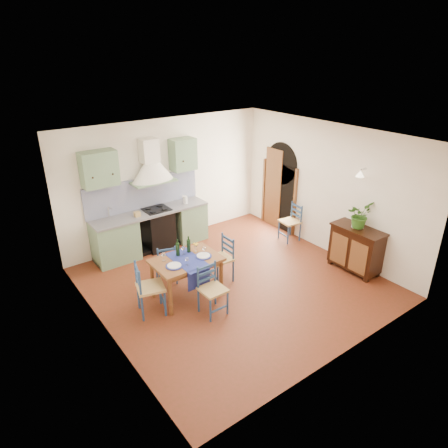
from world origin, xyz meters
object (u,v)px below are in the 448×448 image
(dining_table, at_px, (187,263))
(potted_plant, at_px, (359,215))
(sideboard, at_px, (356,248))
(chair_near, at_px, (212,289))

(dining_table, height_order, potted_plant, potted_plant)
(dining_table, bearing_deg, potted_plant, -20.01)
(dining_table, bearing_deg, sideboard, -20.89)
(dining_table, xyz_separation_m, sideboard, (3.19, -1.22, -0.16))
(chair_near, relative_size, potted_plant, 1.69)
(potted_plant, bearing_deg, dining_table, 159.99)
(chair_near, distance_m, sideboard, 3.17)
(sideboard, bearing_deg, dining_table, 159.11)
(sideboard, bearing_deg, chair_near, 170.00)
(dining_table, relative_size, sideboard, 1.13)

